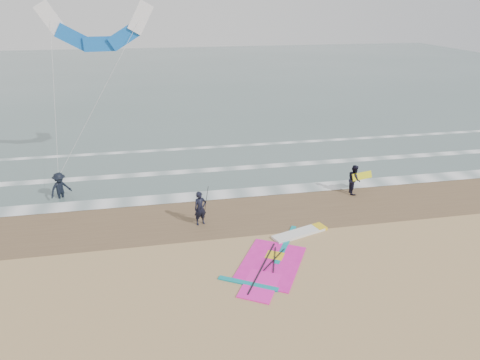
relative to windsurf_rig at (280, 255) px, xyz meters
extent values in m
plane|color=tan|center=(0.54, -1.67, -0.04)|extent=(120.00, 120.00, 0.00)
cube|color=#47605E|center=(0.54, 46.33, -0.02)|extent=(120.00, 80.00, 0.02)
cube|color=brown|center=(0.54, 4.33, -0.03)|extent=(120.00, 5.00, 0.01)
cube|color=white|center=(0.54, 6.53, -0.01)|extent=(120.00, 1.20, 0.02)
cube|color=white|center=(0.54, 10.33, -0.01)|extent=(120.00, 0.70, 0.02)
cube|color=white|center=(0.54, 14.83, -0.01)|extent=(120.00, 0.50, 0.01)
cube|color=white|center=(1.33, 1.56, 0.03)|extent=(2.68, 1.42, 0.13)
cube|color=yellow|center=(2.47, 1.93, 0.03)|extent=(0.64, 0.74, 0.14)
cube|color=#FF20B0|center=(-0.55, -0.52, -0.02)|extent=(3.66, 4.04, 0.04)
cube|color=#FF20B0|center=(-1.33, -1.88, -0.01)|extent=(2.02, 2.25, 0.05)
cube|color=#0C8C99|center=(0.49, 0.83, -0.01)|extent=(1.87, 3.00, 0.05)
cube|color=#0C8C99|center=(-1.75, -1.67, -0.01)|extent=(2.19, 1.40, 0.05)
cube|color=yellow|center=(-0.24, 0.00, -0.01)|extent=(0.94, 0.91, 0.05)
cylinder|color=black|center=(-0.97, -0.73, 0.02)|extent=(1.93, 3.28, 0.06)
cylinder|color=black|center=(-0.34, -0.31, 0.04)|extent=(1.29, 1.42, 0.04)
cylinder|color=black|center=(-0.34, -0.31, 0.04)|extent=(0.62, 1.80, 0.04)
imported|color=black|center=(-3.03, 3.42, 0.81)|extent=(0.71, 0.57, 1.69)
imported|color=black|center=(5.74, 5.40, 0.80)|extent=(0.76, 0.91, 1.67)
imported|color=black|center=(-10.19, 7.70, 0.89)|extent=(1.35, 1.32, 1.86)
cylinder|color=black|center=(-2.73, 3.42, 1.20)|extent=(0.17, 0.86, 1.82)
cube|color=yellow|center=(6.14, 5.30, 1.02)|extent=(1.30, 0.51, 0.39)
cube|color=white|center=(-10.06, 11.35, 9.07)|extent=(1.57, 0.30, 1.90)
cube|color=blue|center=(-9.05, 11.35, 8.06)|extent=(1.90, 0.34, 1.57)
cube|color=blue|center=(-7.67, 11.35, 7.69)|extent=(1.73, 0.32, 0.81)
cube|color=blue|center=(-6.28, 11.35, 8.06)|extent=(1.90, 0.34, 1.57)
cube|color=white|center=(-5.27, 11.35, 9.07)|extent=(1.57, 0.30, 1.90)
cylinder|color=beige|center=(-10.13, 9.52, 5.15)|extent=(0.15, 3.67, 7.85)
cylinder|color=beige|center=(-7.73, 9.52, 5.15)|extent=(4.94, 3.67, 7.85)
camera|label=1|loc=(-4.57, -14.88, 10.03)|focal=32.00mm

